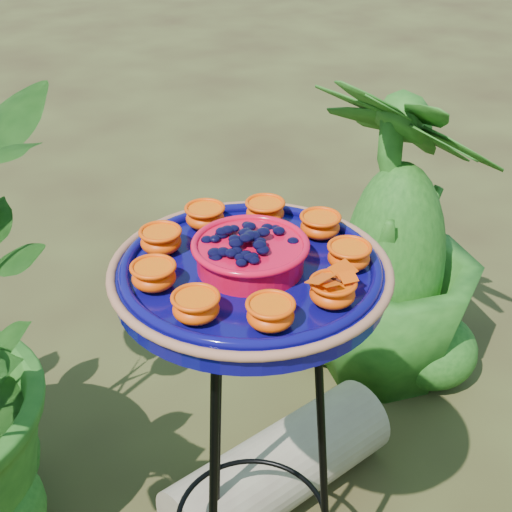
# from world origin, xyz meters

# --- Properties ---
(tripod_stand) EXTENTS (0.31, 0.33, 0.81)m
(tripod_stand) POSITION_xyz_m (-0.06, -0.02, 0.49)
(tripod_stand) COLOR black
(tripod_stand) RESTS_ON ground
(feeder_dish) EXTENTS (0.44, 0.44, 0.10)m
(feeder_dish) POSITION_xyz_m (-0.06, -0.02, 0.85)
(feeder_dish) COLOR #090650
(feeder_dish) RESTS_ON tripod_stand
(driftwood_log) EXTENTS (0.59, 0.24, 0.19)m
(driftwood_log) POSITION_xyz_m (0.15, 0.18, 0.10)
(driftwood_log) COLOR gray
(driftwood_log) RESTS_ON ground
(shrub_back_right) EXTENTS (0.60, 0.60, 0.90)m
(shrub_back_right) POSITION_xyz_m (0.71, 0.41, 0.45)
(shrub_back_right) COLOR #184612
(shrub_back_right) RESTS_ON ground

